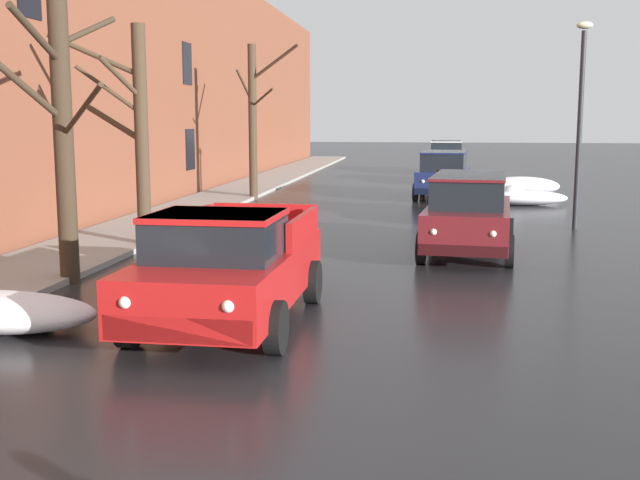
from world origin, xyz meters
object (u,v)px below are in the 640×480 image
street_lamp_post (580,114)px  suv_white_at_far_intersection (446,156)px  bare_tree_second_along_sidewalk (61,113)px  suv_darkblue_parked_far_down_block (444,173)px  sedan_black_parked_kerbside_mid (461,195)px  sedan_grey_queued_behind_truck (445,167)px  pickup_truck_red_approaching_near_lane (228,267)px  bare_tree_far_down_block (254,118)px  suv_maroon_parked_kerbside_close (469,211)px  bare_tree_mid_block (136,130)px

street_lamp_post → suv_white_at_far_intersection: bearing=98.1°
bare_tree_second_along_sidewalk → suv_darkblue_parked_far_down_block: bare_tree_second_along_sidewalk is taller
sedan_black_parked_kerbside_mid → suv_white_at_far_intersection: bearing=90.4°
sedan_grey_queued_behind_truck → street_lamp_post: bearing=-78.1°
pickup_truck_red_approaching_near_lane → sedan_black_parked_kerbside_mid: 13.74m
bare_tree_far_down_block → suv_white_at_far_intersection: size_ratio=1.21×
bare_tree_second_along_sidewalk → sedan_grey_queued_behind_truck: bearing=73.4°
pickup_truck_red_approaching_near_lane → street_lamp_post: bearing=58.5°
street_lamp_post → bare_tree_far_down_block: bearing=147.7°
suv_maroon_parked_kerbside_close → suv_darkblue_parked_far_down_block: (-0.38, 12.61, -0.00)m
pickup_truck_red_approaching_near_lane → street_lamp_post: size_ratio=0.88×
bare_tree_second_along_sidewalk → suv_maroon_parked_kerbside_close: 8.96m
bare_tree_mid_block → bare_tree_far_down_block: (0.17, 11.56, 0.29)m
sedan_grey_queued_behind_truck → suv_white_at_far_intersection: size_ratio=0.90×
bare_tree_mid_block → suv_maroon_parked_kerbside_close: bearing=1.8°
bare_tree_mid_block → suv_darkblue_parked_far_down_block: size_ratio=1.17×
sedan_black_parked_kerbside_mid → suv_darkblue_parked_far_down_block: size_ratio=0.94×
bare_tree_mid_block → suv_maroon_parked_kerbside_close: size_ratio=1.08×
suv_maroon_parked_kerbside_close → sedan_black_parked_kerbside_mid: suv_maroon_parked_kerbside_close is taller
suv_maroon_parked_kerbside_close → suv_white_at_far_intersection: size_ratio=1.00×
suv_darkblue_parked_far_down_block → sedan_grey_queued_behind_truck: suv_darkblue_parked_far_down_block is taller
suv_maroon_parked_kerbside_close → suv_darkblue_parked_far_down_block: same height
sedan_black_parked_kerbside_mid → street_lamp_post: bearing=-30.6°
bare_tree_far_down_block → sedan_black_parked_kerbside_mid: 9.35m
bare_tree_far_down_block → suv_white_at_far_intersection: 17.57m
bare_tree_mid_block → sedan_grey_queued_behind_truck: size_ratio=1.21×
suv_darkblue_parked_far_down_block → suv_white_at_far_intersection: size_ratio=0.93×
bare_tree_second_along_sidewalk → suv_white_at_far_intersection: bearing=76.6°
pickup_truck_red_approaching_near_lane → bare_tree_mid_block: bearing=120.7°
bare_tree_mid_block → sedan_grey_queued_behind_truck: 22.07m
sedan_black_parked_kerbside_mid → bare_tree_second_along_sidewalk: bearing=-125.6°
bare_tree_second_along_sidewalk → suv_maroon_parked_kerbside_close: size_ratio=1.26×
sedan_black_parked_kerbside_mid → suv_white_at_far_intersection: size_ratio=0.87×
bare_tree_mid_block → pickup_truck_red_approaching_near_lane: (3.89, -6.55, -1.91)m
bare_tree_second_along_sidewalk → bare_tree_mid_block: (-0.14, 4.03, -0.36)m
sedan_black_parked_kerbside_mid → sedan_grey_queued_behind_truck: bearing=91.1°
bare_tree_far_down_block → suv_white_at_far_intersection: bare_tree_far_down_block is taller
bare_tree_second_along_sidewalk → bare_tree_mid_block: bare_tree_second_along_sidewalk is taller
bare_tree_mid_block → suv_white_at_far_intersection: bare_tree_mid_block is taller
suv_white_at_far_intersection → street_lamp_post: bearing=-81.9°
suv_maroon_parked_kerbside_close → suv_white_at_far_intersection: same height
sedan_grey_queued_behind_truck → sedan_black_parked_kerbside_mid: bearing=-88.9°
pickup_truck_red_approaching_near_lane → suv_maroon_parked_kerbside_close: (3.82, 6.79, 0.11)m
bare_tree_mid_block → pickup_truck_red_approaching_near_lane: bare_tree_mid_block is taller
suv_maroon_parked_kerbside_close → suv_white_at_far_intersection: (-0.08, 27.09, 0.00)m
bare_tree_second_along_sidewalk → street_lamp_post: bare_tree_second_along_sidewalk is taller
suv_maroon_parked_kerbside_close → bare_tree_mid_block: bearing=-178.2°
sedan_black_parked_kerbside_mid → street_lamp_post: (3.08, -1.82, 2.42)m
suv_maroon_parked_kerbside_close → street_lamp_post: bearing=55.5°
bare_tree_mid_block → pickup_truck_red_approaching_near_lane: 7.85m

